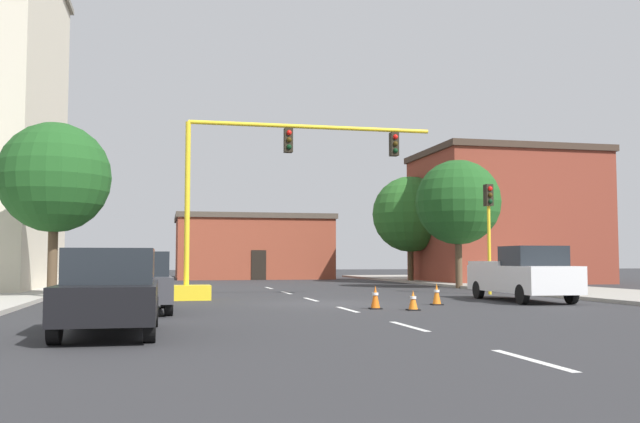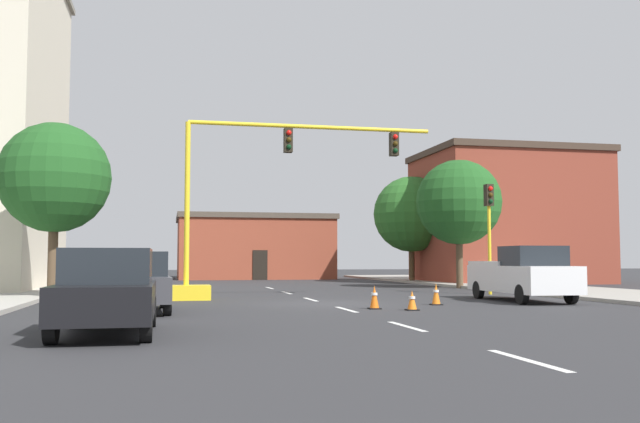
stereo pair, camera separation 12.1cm
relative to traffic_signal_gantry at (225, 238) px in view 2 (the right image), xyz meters
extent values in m
plane|color=#2D2D30|center=(3.19, -3.17, -2.33)|extent=(160.00, 160.00, 0.00)
cube|color=#9E998E|center=(15.91, 4.83, -2.26)|extent=(6.00, 56.00, 0.14)
cube|color=silver|center=(3.19, -17.17, -2.33)|extent=(0.16, 2.40, 0.01)
cube|color=silver|center=(3.19, -11.67, -2.33)|extent=(0.16, 2.40, 0.01)
cube|color=silver|center=(3.19, -6.17, -2.33)|extent=(0.16, 2.40, 0.01)
cube|color=silver|center=(3.19, -0.67, -2.33)|extent=(0.16, 2.40, 0.01)
cube|color=silver|center=(3.19, 4.83, -2.33)|extent=(0.16, 2.40, 0.01)
cube|color=silver|center=(3.19, 10.33, -2.33)|extent=(0.16, 2.40, 0.01)
cube|color=brown|center=(4.56, 29.54, -0.03)|extent=(11.78, 9.10, 4.60)
cube|color=#4C4238|center=(4.56, 29.54, 2.47)|extent=(12.08, 9.40, 0.40)
cube|color=black|center=(4.56, 24.96, -1.23)|extent=(1.10, 0.06, 2.20)
cube|color=brown|center=(19.57, 15.41, 1.76)|extent=(10.68, 8.34, 8.19)
cube|color=#3D2D23|center=(19.57, 15.41, 6.06)|extent=(10.98, 8.64, 0.40)
cube|color=black|center=(19.57, 11.21, -1.23)|extent=(1.10, 0.06, 2.20)
cube|color=yellow|center=(-1.44, 0.00, -2.06)|extent=(1.80, 1.20, 0.55)
cylinder|color=yellow|center=(-1.44, 0.00, 1.32)|extent=(0.20, 0.20, 6.20)
cylinder|color=yellow|center=(3.39, 0.00, 4.42)|extent=(9.66, 0.16, 0.16)
cube|color=black|center=(2.43, 0.00, 3.84)|extent=(0.32, 0.36, 0.95)
sphere|color=red|center=(2.43, -0.19, 4.12)|extent=(0.20, 0.20, 0.20)
sphere|color=#38280A|center=(2.43, -0.19, 3.84)|extent=(0.20, 0.20, 0.20)
sphere|color=black|center=(2.43, -0.19, 3.56)|extent=(0.20, 0.20, 0.20)
cube|color=black|center=(6.77, 0.00, 3.84)|extent=(0.32, 0.36, 0.95)
sphere|color=red|center=(6.77, -0.19, 4.12)|extent=(0.20, 0.20, 0.20)
sphere|color=#38280A|center=(6.77, -0.19, 3.84)|extent=(0.20, 0.20, 0.20)
sphere|color=black|center=(6.77, -0.19, 3.56)|extent=(0.20, 0.20, 0.20)
cylinder|color=yellow|center=(11.58, 1.45, 0.07)|extent=(0.14, 0.14, 4.80)
cube|color=black|center=(11.58, 1.45, 1.99)|extent=(0.32, 0.36, 0.95)
sphere|color=red|center=(11.58, 1.26, 2.27)|extent=(0.20, 0.20, 0.20)
sphere|color=#38280A|center=(11.58, 1.26, 1.99)|extent=(0.20, 0.20, 0.20)
sphere|color=black|center=(11.58, 1.26, 1.71)|extent=(0.20, 0.20, 0.20)
cylinder|color=brown|center=(-6.34, 0.95, -0.81)|extent=(0.36, 0.36, 3.05)
sphere|color=#1E511E|center=(-6.34, 0.95, 2.27)|extent=(4.16, 4.16, 4.16)
cylinder|color=brown|center=(12.93, 7.84, -0.90)|extent=(0.36, 0.36, 2.86)
sphere|color=#1E511E|center=(12.93, 7.84, 2.22)|extent=(4.51, 4.51, 4.51)
cylinder|color=#4C3823|center=(13.53, 16.95, -1.02)|extent=(0.36, 0.36, 2.63)
sphere|color=#286023|center=(13.53, 16.95, 2.16)|extent=(4.98, 4.98, 4.98)
cube|color=white|center=(10.52, -3.33, -1.52)|extent=(2.19, 5.47, 0.95)
cube|color=#1E2328|center=(10.49, -4.23, -0.69)|extent=(1.90, 1.86, 0.70)
cube|color=white|center=(10.56, -2.14, -0.96)|extent=(2.10, 2.88, 0.16)
cylinder|color=black|center=(11.35, -5.20, -1.99)|extent=(0.24, 0.69, 0.68)
cylinder|color=black|center=(9.55, -5.13, -1.99)|extent=(0.24, 0.69, 0.68)
cylinder|color=black|center=(11.48, -1.53, -1.99)|extent=(0.24, 0.69, 0.68)
cylinder|color=black|center=(9.68, -1.46, -1.99)|extent=(0.24, 0.69, 0.68)
cube|color=black|center=(-3.31, -12.08, -1.64)|extent=(1.87, 4.51, 0.70)
cube|color=#1E2328|center=(-3.31, -11.98, -0.94)|extent=(1.71, 2.31, 0.70)
cylinder|color=black|center=(-4.13, -10.55, -1.99)|extent=(0.22, 0.68, 0.68)
cylinder|color=black|center=(-2.48, -10.55, -1.99)|extent=(0.22, 0.68, 0.68)
cylinder|color=black|center=(-4.15, -13.61, -1.99)|extent=(0.22, 0.68, 0.68)
cylinder|color=black|center=(-2.50, -13.61, -1.99)|extent=(0.22, 0.68, 0.68)
cube|color=#3D3D42|center=(-3.00, -5.92, -1.64)|extent=(2.02, 4.57, 0.70)
cube|color=#1E2328|center=(-3.01, -5.82, -0.94)|extent=(1.79, 2.36, 0.70)
cylinder|color=black|center=(-3.88, -4.42, -1.99)|extent=(0.25, 0.69, 0.68)
cylinder|color=black|center=(-2.24, -4.36, -1.99)|extent=(0.25, 0.69, 0.68)
cylinder|color=black|center=(-3.77, -7.48, -1.99)|extent=(0.25, 0.69, 0.68)
cylinder|color=black|center=(-2.12, -7.41, -1.99)|extent=(0.25, 0.69, 0.68)
cube|color=black|center=(6.64, -4.75, -2.31)|extent=(0.36, 0.36, 0.04)
cone|color=orange|center=(6.64, -4.75, -1.95)|extent=(0.28, 0.28, 0.69)
cylinder|color=white|center=(6.64, -4.75, -1.87)|extent=(0.19, 0.19, 0.08)
cube|color=black|center=(4.08, -6.17, -2.31)|extent=(0.36, 0.36, 0.04)
cone|color=orange|center=(4.08, -6.17, -1.95)|extent=(0.28, 0.28, 0.68)
cylinder|color=white|center=(4.08, -6.17, -1.87)|extent=(0.19, 0.19, 0.08)
cube|color=black|center=(5.01, -6.96, -2.31)|extent=(0.36, 0.36, 0.04)
cone|color=orange|center=(5.01, -6.96, -2.01)|extent=(0.28, 0.28, 0.56)
cylinder|color=white|center=(5.01, -6.96, -1.95)|extent=(0.19, 0.19, 0.08)
camera|label=1|loc=(-2.25, -27.00, -0.81)|focal=39.61mm
camera|label=2|loc=(-2.13, -27.02, -0.81)|focal=39.61mm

